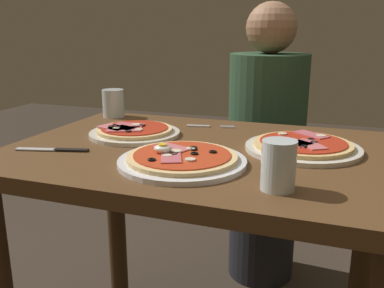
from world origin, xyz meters
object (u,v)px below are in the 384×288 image
water_glass_far (278,168)px  fork (207,126)px  water_glass_near (113,105)px  pizza_foreground (181,159)px  pizza_across_left (134,132)px  dining_table (201,198)px  diner_person (265,154)px  pizza_across_right (303,146)px  knife (57,150)px

water_glass_far → fork: (-0.30, 0.48, -0.04)m
water_glass_near → pizza_foreground: bearing=-45.4°
pizza_across_left → dining_table: bearing=-15.0°
fork → diner_person: bearing=74.3°
water_glass_near → diner_person: (0.49, 0.39, -0.25)m
dining_table → water_glass_far: bearing=-44.8°
dining_table → water_glass_near: (-0.43, 0.29, 0.19)m
pizza_across_right → knife: (-0.61, -0.22, -0.01)m
dining_table → fork: bearing=104.5°
pizza_across_right → knife: pizza_across_right is taller
water_glass_near → fork: bearing=-7.0°
pizza_foreground → water_glass_far: water_glass_far is taller
pizza_across_left → diner_person: diner_person is taller
knife → pizza_across_left: bearing=62.1°
pizza_across_left → diner_person: bearing=64.4°
pizza_across_left → fork: bearing=46.1°
pizza_across_right → fork: 0.37m
pizza_across_left → water_glass_far: size_ratio=2.68×
pizza_foreground → pizza_across_right: size_ratio=1.02×
pizza_across_left → pizza_foreground: bearing=-42.4°
water_glass_far → water_glass_near: bearing=142.0°
pizza_across_right → diner_person: size_ratio=0.26×
diner_person → pizza_foreground: bearing=85.6°
dining_table → pizza_foreground: bearing=-91.4°
water_glass_near → fork: 0.38m
water_glass_near → water_glass_far: bearing=-38.0°
pizza_across_left → knife: bearing=-117.9°
dining_table → knife: bearing=-156.2°
pizza_foreground → pizza_across_right: 0.34m
pizza_foreground → water_glass_near: (-0.43, 0.43, 0.03)m
pizza_foreground → pizza_across_left: size_ratio=1.13×
pizza_foreground → pizza_across_left: bearing=137.6°
knife → diner_person: diner_person is taller
water_glass_near → diner_person: bearing=38.5°
dining_table → pizza_across_left: bearing=165.0°
pizza_across_left → pizza_across_right: (0.49, 0.00, -0.00)m
dining_table → diner_person: diner_person is taller
water_glass_near → water_glass_far: water_glass_far is taller
pizza_across_left → knife: size_ratio=1.40×
pizza_foreground → diner_person: diner_person is taller
pizza_across_left → water_glass_near: size_ratio=2.73×
pizza_across_left → diner_person: size_ratio=0.23×
dining_table → fork: fork is taller
pizza_across_left → fork: (0.17, 0.18, -0.01)m
pizza_across_right → fork: pizza_across_right is taller
dining_table → pizza_across_right: (0.26, 0.07, 0.16)m
water_glass_far → knife: water_glass_far is taller
dining_table → diner_person: (0.06, 0.68, -0.06)m
pizza_across_left → water_glass_near: water_glass_near is taller
dining_table → fork: 0.29m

